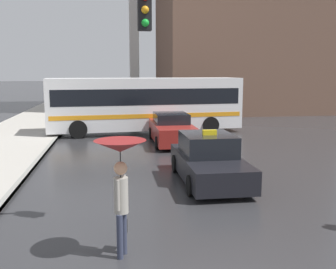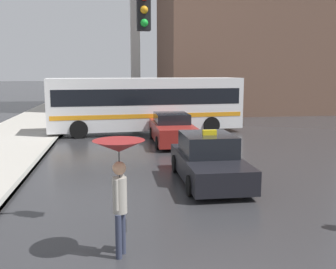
{
  "view_description": "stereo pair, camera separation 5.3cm",
  "coord_description": "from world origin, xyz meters",
  "px_view_note": "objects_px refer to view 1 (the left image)",
  "views": [
    {
      "loc": [
        -1.34,
        -4.48,
        3.49
      ],
      "look_at": [
        0.51,
        8.42,
        1.4
      ],
      "focal_mm": 42.0,
      "sensor_mm": 36.0,
      "label": 1
    },
    {
      "loc": [
        -1.29,
        -4.49,
        3.49
      ],
      "look_at": [
        0.51,
        8.42,
        1.4
      ],
      "focal_mm": 42.0,
      "sensor_mm": 36.0,
      "label": 2
    }
  ],
  "objects_px": {
    "city_bus": "(145,102)",
    "pedestrian_with_umbrella": "(121,165)",
    "traffic_light": "(36,55)",
    "sedan_red": "(171,129)",
    "taxi": "(209,160)"
  },
  "relations": [
    {
      "from": "pedestrian_with_umbrella",
      "to": "traffic_light",
      "type": "relative_size",
      "value": 0.41
    },
    {
      "from": "taxi",
      "to": "pedestrian_with_umbrella",
      "type": "bearing_deg",
      "value": 59.16
    },
    {
      "from": "traffic_light",
      "to": "city_bus",
      "type": "bearing_deg",
      "value": 76.34
    },
    {
      "from": "sedan_red",
      "to": "city_bus",
      "type": "bearing_deg",
      "value": -74.71
    },
    {
      "from": "city_bus",
      "to": "pedestrian_with_umbrella",
      "type": "relative_size",
      "value": 4.93
    },
    {
      "from": "taxi",
      "to": "pedestrian_with_umbrella",
      "type": "height_order",
      "value": "pedestrian_with_umbrella"
    },
    {
      "from": "traffic_light",
      "to": "pedestrian_with_umbrella",
      "type": "bearing_deg",
      "value": -39.32
    },
    {
      "from": "sedan_red",
      "to": "city_bus",
      "type": "height_order",
      "value": "city_bus"
    },
    {
      "from": "sedan_red",
      "to": "city_bus",
      "type": "xyz_separation_m",
      "value": [
        -0.98,
        3.59,
        1.06
      ]
    },
    {
      "from": "taxi",
      "to": "traffic_light",
      "type": "relative_size",
      "value": 0.81
    },
    {
      "from": "pedestrian_with_umbrella",
      "to": "traffic_light",
      "type": "xyz_separation_m",
      "value": [
        -1.64,
        1.35,
        2.04
      ]
    },
    {
      "from": "city_bus",
      "to": "pedestrian_with_umbrella",
      "type": "bearing_deg",
      "value": 168.15
    },
    {
      "from": "pedestrian_with_umbrella",
      "to": "traffic_light",
      "type": "bearing_deg",
      "value": 71.72
    },
    {
      "from": "taxi",
      "to": "city_bus",
      "type": "relative_size",
      "value": 0.4
    },
    {
      "from": "city_bus",
      "to": "taxi",
      "type": "bearing_deg",
      "value": -179.16
    }
  ]
}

